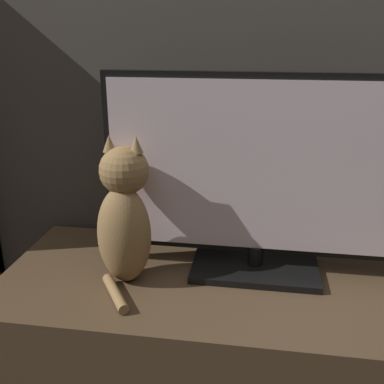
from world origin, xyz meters
The scene contains 3 objects.
tv_stand centered at (0.00, 0.90, 0.26)m, with size 1.35×0.56×0.53m.
tv centered at (0.05, 0.97, 0.81)m, with size 0.87×0.22×0.57m.
cat centered at (-0.30, 0.87, 0.72)m, with size 0.15×0.27×0.41m.
Camera 1 is at (0.05, -0.22, 1.20)m, focal length 42.00 mm.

